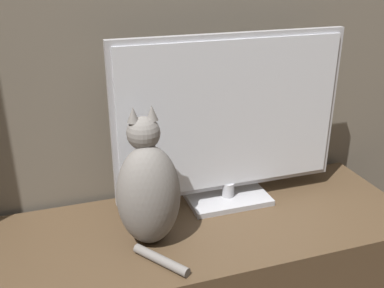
# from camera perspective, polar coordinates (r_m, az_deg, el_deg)

# --- Properties ---
(tv_stand) EXTENTS (1.50, 0.53, 0.44)m
(tv_stand) POSITION_cam_1_polar(r_m,az_deg,el_deg) (1.65, 0.43, -16.74)
(tv_stand) COLOR brown
(tv_stand) RESTS_ON ground_plane
(tv) EXTENTS (0.81, 0.17, 0.60)m
(tv) POSITION_cam_1_polar(r_m,az_deg,el_deg) (1.53, 4.87, 2.89)
(tv) COLOR #B7B7BC
(tv) RESTS_ON tv_stand
(cat) EXTENTS (0.20, 0.31, 0.43)m
(cat) POSITION_cam_1_polar(r_m,az_deg,el_deg) (1.37, -5.62, -5.89)
(cat) COLOR gray
(cat) RESTS_ON tv_stand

